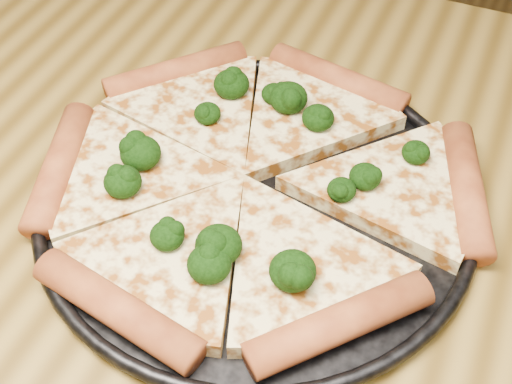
% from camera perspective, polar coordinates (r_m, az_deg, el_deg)
% --- Properties ---
extents(dining_table, '(1.20, 0.90, 0.75)m').
position_cam_1_polar(dining_table, '(0.63, -2.08, -11.33)').
color(dining_table, brown).
rests_on(dining_table, ground).
extents(pizza_pan, '(0.37, 0.37, 0.02)m').
position_cam_1_polar(pizza_pan, '(0.59, -0.00, -0.54)').
color(pizza_pan, black).
rests_on(pizza_pan, dining_table).
extents(pizza, '(0.40, 0.37, 0.03)m').
position_cam_1_polar(pizza, '(0.59, -0.53, 1.19)').
color(pizza, beige).
rests_on(pizza, pizza_pan).
extents(broccoli_florets, '(0.24, 0.23, 0.03)m').
position_cam_1_polar(broccoli_florets, '(0.58, -1.04, 1.76)').
color(broccoli_florets, black).
rests_on(broccoli_florets, pizza).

